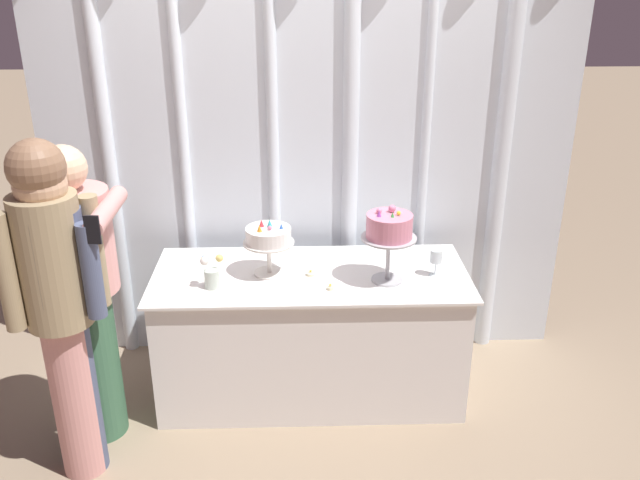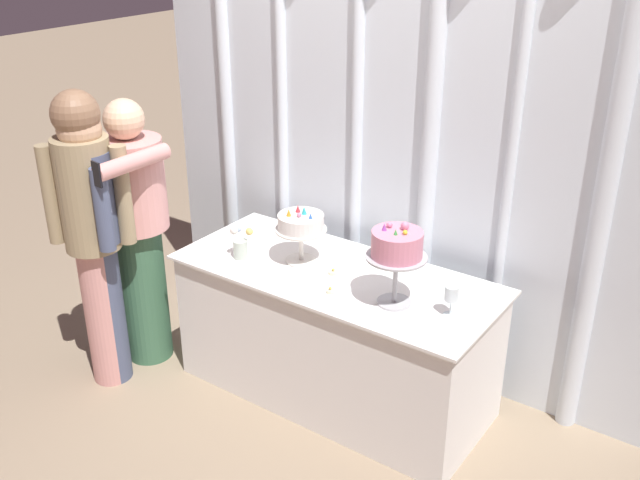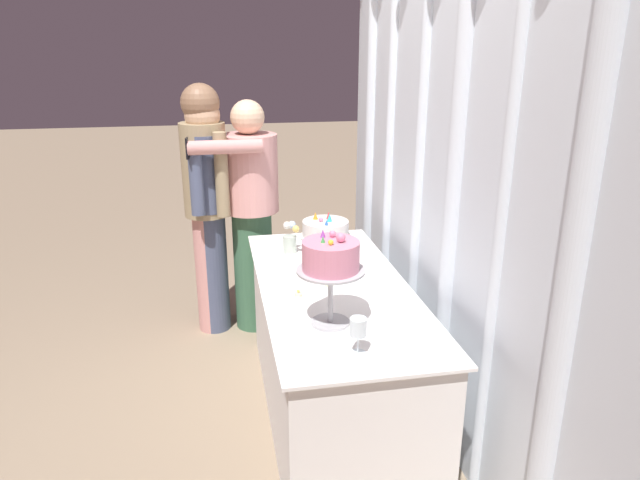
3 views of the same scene
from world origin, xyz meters
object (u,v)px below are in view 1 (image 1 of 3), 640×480
Objects in this scene: wine_glass at (436,257)px; cake_display_nearright at (389,230)px; cake_display_nearleft at (268,238)px; guest_man_pink_jacket at (58,299)px; guest_man_dark_suit at (61,309)px; tealight_far_left at (310,274)px; flower_vase at (211,273)px; tealight_near_left at (330,288)px; cake_table at (311,333)px; guest_girl_blue_dress at (81,288)px.

cake_display_nearright is at bearing -168.51° from wine_glass.
guest_man_pink_jacket is (-0.90, -0.61, -0.02)m from cake_display_nearleft.
tealight_far_left is at bearing 27.38° from guest_man_dark_suit.
tealight_near_left is (0.61, -0.05, -0.07)m from flower_vase.
cake_display_nearleft is (-0.22, 0.00, 0.58)m from cake_table.
flower_vase is at bearing -153.32° from cake_display_nearleft.
guest_man_pink_jacket is (-1.12, -0.61, 0.56)m from cake_table.
wine_glass is 1.80m from guest_girl_blue_dress.
guest_man_dark_suit is (-0.61, -0.45, 0.05)m from flower_vase.
cake_display_nearright is at bearing -9.30° from cake_display_nearleft.
tealight_far_left is at bearing -6.33° from cake_display_nearleft.
guest_man_pink_jacket is (-1.78, -0.56, 0.08)m from wine_glass.
guest_girl_blue_dress is 0.94× the size of guest_man_pink_jacket.
cake_table is at bearing 28.54° from guest_man_pink_jacket.
cake_table is at bearing 16.40° from guest_girl_blue_dress.
guest_girl_blue_dress is at bearing -164.65° from tealight_far_left.
guest_man_dark_suit is at bearing -152.62° from tealight_far_left.
guest_man_pink_jacket reaches higher than cake_table.
guest_man_dark_suit reaches higher than tealight_far_left.
tealight_near_left is at bearing -4.32° from flower_vase.
flower_vase is at bearing 175.68° from tealight_near_left.
guest_girl_blue_dress is (-1.11, -0.30, 0.09)m from tealight_far_left.
tealight_far_left is 1.29× the size of tealight_near_left.
guest_man_pink_jacket reaches higher than guest_girl_blue_dress.
guest_man_pink_jacket reaches higher than cake_display_nearright.
guest_man_pink_jacket reaches higher than tealight_near_left.
cake_table is at bearing 28.24° from guest_man_dark_suit.
cake_table is 0.44m from tealight_near_left.
guest_girl_blue_dress is 0.27m from guest_man_dark_suit.
cake_display_nearleft is 0.42m from tealight_near_left.
tealight_far_left is at bearing -98.97° from cake_table.
cake_table is at bearing -0.20° from cake_display_nearleft.
flower_vase reaches higher than tealight_far_left.
cake_display_nearleft is 2.04× the size of wine_glass.
guest_girl_blue_dress is at bearing -171.03° from wine_glass.
wine_glass is at bearing 17.24° from guest_man_dark_suit.
guest_man_dark_suit is 0.06m from guest_man_pink_jacket.
cake_display_nearleft is 0.20× the size of guest_man_dark_suit.
flower_vase is 0.11× the size of guest_man_pink_jacket.
cake_display_nearleft is 0.63m from cake_display_nearright.
cake_display_nearleft is 1.72× the size of flower_vase.
cake_display_nearleft reaches higher than tealight_near_left.
wine_glass is (0.26, 0.05, -0.18)m from cake_display_nearright.
cake_display_nearleft is 0.29m from tealight_far_left.
cake_display_nearright is at bearing -14.13° from cake_table.
guest_man_dark_suit is at bearing -143.13° from flower_vase.
tealight_near_left is 1.22m from guest_girl_blue_dress.
tealight_far_left is 0.20m from tealight_near_left.
cake_display_nearleft is 0.89m from wine_glass.
cake_display_nearleft reaches higher than flower_vase.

